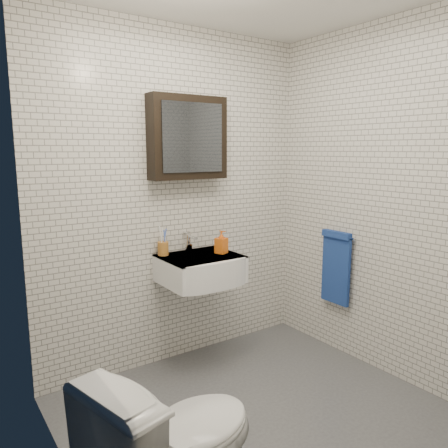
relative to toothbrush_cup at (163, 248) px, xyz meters
name	(u,v)px	position (x,y,z in m)	size (l,w,h in m)	color
ground	(261,415)	(0.16, -0.94, -0.90)	(2.20, 2.00, 0.01)	#46484D
room_shell	(264,177)	(0.16, -0.94, 0.56)	(2.22, 2.02, 2.51)	silver
washbasin	(203,269)	(0.21, -0.21, -0.15)	(0.55, 0.50, 0.20)	white
faucet	(189,243)	(0.21, -0.01, 0.01)	(0.06, 0.20, 0.15)	silver
mirror_cabinet	(188,138)	(0.21, -0.01, 0.79)	(0.60, 0.15, 0.60)	black
towel_rail	(336,264)	(1.21, -0.59, -0.18)	(0.09, 0.30, 0.58)	silver
toothbrush_cup	(163,248)	(0.00, 0.00, 0.00)	(0.10, 0.10, 0.22)	#A56A29
soap_bottle	(221,242)	(0.39, -0.19, 0.03)	(0.08, 0.08, 0.17)	orange
toilet	(178,446)	(-0.64, -1.36, -0.52)	(0.43, 0.76, 0.78)	silver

